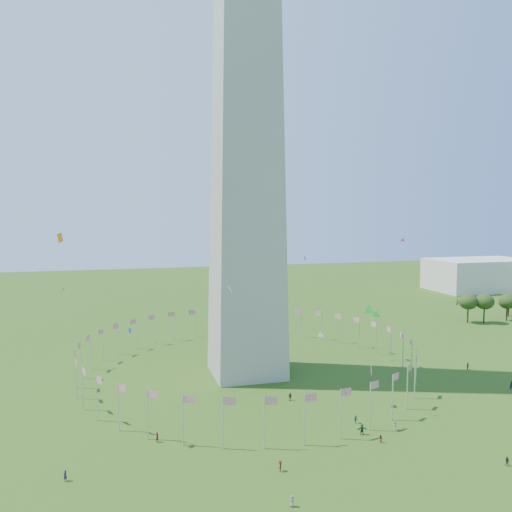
# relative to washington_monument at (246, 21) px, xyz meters

# --- Properties ---
(ground) EXTENTS (600.00, 600.00, 0.00)m
(ground) POSITION_rel_washington_monument_xyz_m (0.00, -50.00, -84.50)
(ground) COLOR #264610
(ground) RESTS_ON ground
(washington_monument) EXTENTS (16.80, 16.80, 169.00)m
(washington_monument) POSITION_rel_washington_monument_xyz_m (0.00, 0.00, 0.00)
(washington_monument) COLOR #A9A597
(washington_monument) RESTS_ON ground
(flag_ring) EXTENTS (80.24, 80.24, 9.00)m
(flag_ring) POSITION_rel_washington_monument_xyz_m (-0.00, 0.00, -80.00)
(flag_ring) COLOR silver
(flag_ring) RESTS_ON ground
(gov_building_east_a) EXTENTS (50.00, 30.00, 16.00)m
(gov_building_east_a) POSITION_rel_washington_monument_xyz_m (150.00, 100.00, -76.50)
(gov_building_east_a) COLOR beige
(gov_building_east_a) RESTS_ON ground
(crowd) EXTENTS (94.18, 67.59, 1.93)m
(crowd) POSITION_rel_washington_monument_xyz_m (13.19, -48.49, -83.63)
(crowd) COLOR #262626
(crowd) RESTS_ON ground
(kites_aloft) EXTENTS (119.91, 87.28, 30.01)m
(kites_aloft) POSITION_rel_washington_monument_xyz_m (12.09, -26.21, -64.92)
(kites_aloft) COLOR green
(kites_aloft) RESTS_ON ground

